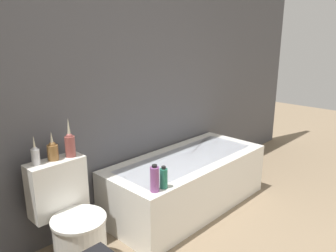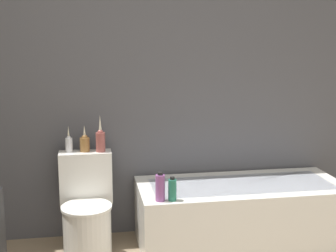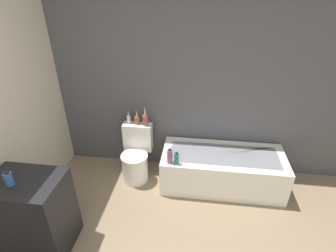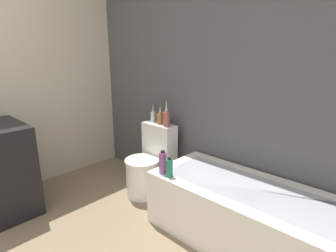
{
  "view_description": "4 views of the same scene",
  "coord_description": "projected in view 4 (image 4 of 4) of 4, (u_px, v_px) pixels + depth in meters",
  "views": [
    {
      "loc": [
        -1.38,
        0.09,
        1.57
      ],
      "look_at": [
        0.21,
        1.62,
        0.95
      ],
      "focal_mm": 35.0,
      "sensor_mm": 36.0,
      "label": 1
    },
    {
      "loc": [
        -0.38,
        -1.39,
        1.6
      ],
      "look_at": [
        0.16,
        1.76,
        0.98
      ],
      "focal_mm": 50.0,
      "sensor_mm": 36.0,
      "label": 2
    },
    {
      "loc": [
        0.4,
        -0.93,
        2.46
      ],
      "look_at": [
        0.06,
        1.68,
        0.98
      ],
      "focal_mm": 28.0,
      "sensor_mm": 36.0,
      "label": 3
    },
    {
      "loc": [
        1.52,
        0.17,
        1.46
      ],
      "look_at": [
        -0.02,
        1.8,
        0.85
      ],
      "focal_mm": 28.0,
      "sensor_mm": 36.0,
      "label": 4
    }
  ],
  "objects": [
    {
      "name": "toilet",
      "position": [
        148.0,
        164.0,
        2.81
      ],
      "size": [
        0.39,
        0.52,
        0.74
      ],
      "color": "white",
      "rests_on": "ground"
    },
    {
      "name": "vase_gold",
      "position": [
        153.0,
        116.0,
        2.89
      ],
      "size": [
        0.05,
        0.05,
        0.2
      ],
      "color": "silver",
      "rests_on": "toilet"
    },
    {
      "name": "shampoo_bottle_tall",
      "position": [
        163.0,
        163.0,
        2.21
      ],
      "size": [
        0.07,
        0.07,
        0.2
      ],
      "color": "#8C4C8C",
      "rests_on": "bathtub"
    },
    {
      "name": "shampoo_bottle_short",
      "position": [
        169.0,
        168.0,
        2.15
      ],
      "size": [
        0.06,
        0.06,
        0.17
      ],
      "color": "#267259",
      "rests_on": "bathtub"
    },
    {
      "name": "wall_back_tiled",
      "position": [
        204.0,
        72.0,
        2.54
      ],
      "size": [
        6.4,
        0.06,
        2.6
      ],
      "color": "#4C4C51",
      "rests_on": "ground_plane"
    },
    {
      "name": "bathtub",
      "position": [
        248.0,
        216.0,
        2.04
      ],
      "size": [
        1.58,
        0.69,
        0.48
      ],
      "color": "white",
      "rests_on": "ground"
    },
    {
      "name": "vase_silver",
      "position": [
        160.0,
        117.0,
        2.81
      ],
      "size": [
        0.07,
        0.07,
        0.2
      ],
      "color": "olive",
      "rests_on": "toilet"
    },
    {
      "name": "vase_bronze",
      "position": [
        166.0,
        117.0,
        2.71
      ],
      "size": [
        0.07,
        0.07,
        0.28
      ],
      "color": "#994C47",
      "rests_on": "toilet"
    }
  ]
}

